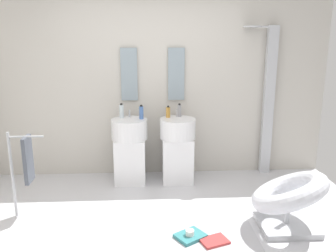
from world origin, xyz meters
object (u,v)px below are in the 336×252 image
at_px(soap_bottle_blue, 141,112).
at_px(pedestal_sink_left, 130,149).
at_px(magazine_teal, 190,236).
at_px(magazine_red, 214,241).
at_px(soap_bottle_grey, 179,111).
at_px(shower_column, 268,98).
at_px(coffee_mug, 190,234).
at_px(lounge_chair, 289,196).
at_px(pedestal_sink_right, 178,148).
at_px(soap_bottle_amber, 168,112).
at_px(towel_rack, 25,161).
at_px(soap_bottle_clear, 121,111).

bearing_deg(soap_bottle_blue, pedestal_sink_left, -175.02).
height_order(pedestal_sink_left, magazine_teal, pedestal_sink_left).
height_order(magazine_red, soap_bottle_grey, soap_bottle_grey).
bearing_deg(magazine_teal, soap_bottle_grey, 56.17).
bearing_deg(soap_bottle_blue, shower_column, 7.59).
distance_m(coffee_mug, soap_bottle_grey, 1.82).
relative_size(shower_column, lounge_chair, 1.90).
distance_m(pedestal_sink_right, soap_bottle_amber, 0.49).
bearing_deg(pedestal_sink_left, towel_rack, -139.24).
height_order(shower_column, towel_rack, shower_column).
relative_size(shower_column, soap_bottle_clear, 10.66).
distance_m(towel_rack, magazine_teal, 1.88).
distance_m(lounge_chair, soap_bottle_blue, 2.08).
height_order(magazine_teal, soap_bottle_amber, soap_bottle_amber).
bearing_deg(soap_bottle_blue, towel_rack, -142.80).
bearing_deg(towel_rack, soap_bottle_blue, 37.20).
height_order(pedestal_sink_right, soap_bottle_grey, soap_bottle_grey).
xyz_separation_m(pedestal_sink_left, magazine_teal, (0.65, -1.45, -0.43)).
relative_size(lounge_chair, soap_bottle_blue, 5.79).
distance_m(pedestal_sink_right, magazine_teal, 1.51).
bearing_deg(pedestal_sink_left, soap_bottle_blue, 4.98).
height_order(pedestal_sink_right, soap_bottle_blue, soap_bottle_blue).
bearing_deg(soap_bottle_clear, magazine_red, -59.48).
bearing_deg(shower_column, soap_bottle_grey, -174.59).
bearing_deg(soap_bottle_amber, pedestal_sink_left, -171.05).
distance_m(towel_rack, magazine_red, 2.10).
bearing_deg(soap_bottle_amber, magazine_red, -77.74).
distance_m(pedestal_sink_left, lounge_chair, 2.11).
distance_m(shower_column, soap_bottle_blue, 1.76).
bearing_deg(coffee_mug, soap_bottle_amber, 94.68).
relative_size(soap_bottle_clear, soap_bottle_grey, 1.09).
bearing_deg(pedestal_sink_left, soap_bottle_grey, 10.94).
height_order(pedestal_sink_left, lounge_chair, pedestal_sink_left).
bearing_deg(soap_bottle_blue, pedestal_sink_right, -1.69).
bearing_deg(soap_bottle_blue, soap_bottle_amber, 10.73).
bearing_deg(coffee_mug, soap_bottle_blue, 107.95).
bearing_deg(pedestal_sink_right, pedestal_sink_left, 180.00).
bearing_deg(towel_rack, soap_bottle_clear, 46.72).
bearing_deg(soap_bottle_blue, coffee_mug, -72.05).
bearing_deg(lounge_chair, soap_bottle_blue, 138.51).
relative_size(magazine_teal, soap_bottle_grey, 1.52).
xyz_separation_m(towel_rack, magazine_red, (1.91, -0.64, -0.61)).
bearing_deg(lounge_chair, towel_rack, 171.53).
bearing_deg(soap_bottle_clear, soap_bottle_blue, -18.21).
height_order(coffee_mug, soap_bottle_clear, soap_bottle_clear).
xyz_separation_m(soap_bottle_blue, soap_bottle_grey, (0.51, 0.11, -0.00)).
height_order(lounge_chair, towel_rack, towel_rack).
height_order(pedestal_sink_right, soap_bottle_clear, soap_bottle_clear).
bearing_deg(soap_bottle_grey, soap_bottle_clear, -177.89).
relative_size(pedestal_sink_right, towel_rack, 1.01).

